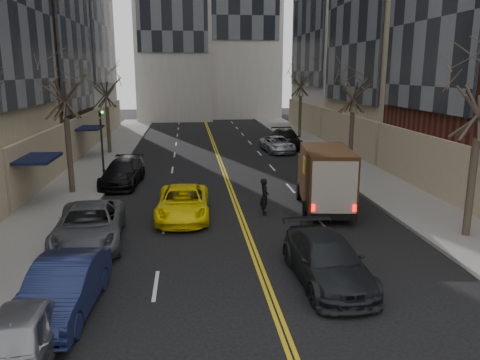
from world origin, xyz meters
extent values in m
cube|color=slate|center=(-9.00, 27.00, 0.07)|extent=(4.00, 66.00, 0.15)
cube|color=slate|center=(9.00, 27.00, 0.07)|extent=(4.00, 66.00, 0.15)
cube|color=black|center=(-10.00, 18.00, 2.40)|extent=(2.00, 3.00, 0.15)
cube|color=black|center=(-10.90, 18.00, 1.35)|extent=(0.20, 3.00, 2.50)
cube|color=black|center=(-10.00, 31.00, 2.40)|extent=(2.00, 3.00, 0.15)
cube|color=black|center=(-10.90, 31.00, 1.35)|extent=(0.20, 3.00, 2.50)
cylinder|color=#382D23|center=(-8.80, 20.00, 2.17)|extent=(0.30, 0.30, 4.05)
cylinder|color=#382D23|center=(-8.80, 33.00, 1.99)|extent=(0.30, 0.30, 3.69)
cylinder|color=#382D23|center=(8.80, 11.00, 2.13)|extent=(0.30, 0.30, 3.96)
cylinder|color=#382D23|center=(8.80, 25.00, 2.04)|extent=(0.30, 0.30, 3.78)
cylinder|color=#382D23|center=(8.80, 40.00, 2.22)|extent=(0.30, 0.30, 4.14)
cylinder|color=black|center=(-7.40, 22.00, 2.05)|extent=(0.12, 0.12, 3.80)
imported|color=black|center=(-7.40, 22.00, 4.40)|extent=(0.15, 0.18, 0.90)
sphere|color=#0CE526|center=(-7.25, 21.90, 4.35)|extent=(0.14, 0.14, 0.14)
cube|color=black|center=(4.20, 15.60, 0.49)|extent=(2.71, 5.89, 0.27)
cube|color=black|center=(4.49, 17.66, 1.37)|extent=(2.27, 1.78, 1.86)
cube|color=black|center=(4.13, 15.11, 1.77)|extent=(2.70, 4.60, 2.66)
cube|color=black|center=(3.83, 12.89, 0.49)|extent=(2.04, 0.44, 0.27)
cube|color=red|center=(2.94, 12.99, 0.89)|extent=(0.17, 0.07, 0.31)
cube|color=red|center=(4.70, 12.75, 0.89)|extent=(0.17, 0.07, 0.31)
cube|color=gold|center=(3.07, 15.31, 2.31)|extent=(0.14, 0.80, 0.80)
cube|color=gold|center=(5.21, 15.01, 2.31)|extent=(0.14, 0.80, 0.80)
cylinder|color=black|center=(3.42, 17.58, 0.43)|extent=(0.36, 0.88, 0.85)
cylinder|color=black|center=(5.49, 17.30, 0.43)|extent=(0.36, 0.88, 0.85)
cylinder|color=black|center=(2.96, 14.25, 0.43)|extent=(0.36, 0.88, 0.85)
cylinder|color=black|center=(5.03, 13.96, 0.43)|extent=(0.36, 0.88, 0.85)
imported|color=black|center=(1.98, 7.72, 0.73)|extent=(2.24, 5.14, 1.47)
cube|color=black|center=(1.98, 8.45, 1.33)|extent=(0.13, 0.04, 0.09)
cube|color=blue|center=(1.98, 8.42, 1.33)|extent=(0.10, 0.01, 0.06)
imported|color=yellow|center=(-2.67, 15.06, 0.71)|extent=(2.50, 5.18, 1.42)
imported|color=black|center=(1.17, 15.16, 0.87)|extent=(0.46, 0.66, 1.74)
imported|color=#95969C|center=(-6.30, 3.95, 0.70)|extent=(1.81, 4.18, 1.40)
imported|color=#131A3C|center=(-5.92, 6.53, 0.76)|extent=(1.95, 4.73, 1.52)
imported|color=#505358|center=(-6.30, 12.04, 0.77)|extent=(3.00, 5.71, 1.53)
imported|color=black|center=(-6.30, 21.89, 0.74)|extent=(2.47, 5.27, 1.49)
imported|color=#A2A5AA|center=(-6.26, 23.65, 0.76)|extent=(1.92, 4.52, 1.52)
imported|color=#55585E|center=(6.30, 21.72, 0.65)|extent=(1.46, 3.95, 1.29)
imported|color=#B2B5BA|center=(5.10, 32.50, 0.66)|extent=(2.60, 4.92, 1.32)
imported|color=black|center=(6.30, 34.72, 0.80)|extent=(2.42, 5.59, 1.60)
camera|label=1|loc=(-2.35, -5.92, 6.64)|focal=35.00mm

